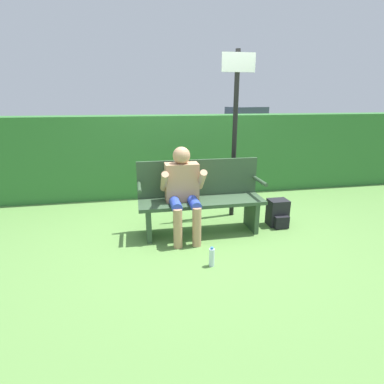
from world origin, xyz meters
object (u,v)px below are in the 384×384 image
(backpack, at_px, (278,213))
(person_seated, at_px, (183,188))
(water_bottle, at_px, (212,257))
(parked_car, at_px, (246,120))
(park_bench, at_px, (201,197))
(signpost, at_px, (235,125))

(backpack, bearing_deg, person_seated, -176.47)
(water_bottle, height_order, parked_car, parked_car)
(park_bench, relative_size, parked_car, 0.38)
(backpack, xyz_separation_m, water_bottle, (-1.21, -0.90, -0.07))
(parked_car, bearing_deg, water_bottle, -129.47)
(parked_car, bearing_deg, person_seated, -131.42)
(person_seated, distance_m, signpost, 1.28)
(water_bottle, bearing_deg, signpost, 64.08)
(person_seated, bearing_deg, park_bench, 25.22)
(park_bench, xyz_separation_m, person_seated, (-0.26, -0.12, 0.18))
(park_bench, height_order, signpost, signpost)
(park_bench, bearing_deg, water_bottle, -94.72)
(water_bottle, height_order, signpost, signpost)
(person_seated, bearing_deg, water_bottle, -77.49)
(water_bottle, relative_size, parked_car, 0.05)
(park_bench, distance_m, water_bottle, 1.01)
(park_bench, distance_m, backpack, 1.17)
(signpost, bearing_deg, person_seated, -145.57)
(signpost, bearing_deg, backpack, -44.16)
(park_bench, height_order, backpack, park_bench)
(park_bench, distance_m, signpost, 1.19)
(park_bench, relative_size, person_seated, 1.42)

